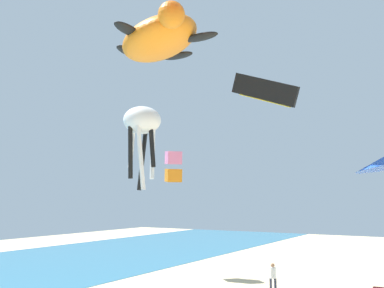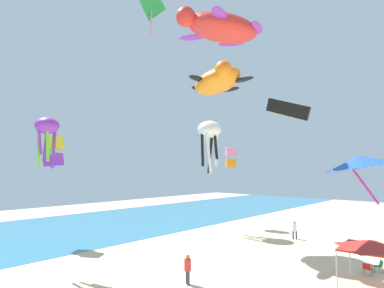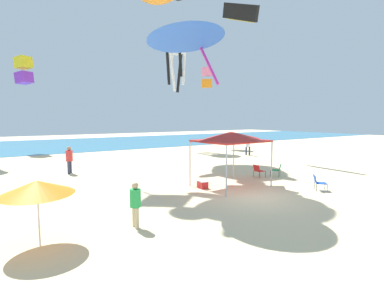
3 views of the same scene
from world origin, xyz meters
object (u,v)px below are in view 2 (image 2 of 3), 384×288
(kite_delta_blue, at_px, (359,162))
(person_watching_sky, at_px, (188,267))
(kite_octopus_purple, at_px, (47,128))
(kite_box_yellow, at_px, (54,152))
(kite_parafoil_black, at_px, (287,109))
(kite_turtle_orange, at_px, (218,81))
(kite_octopus_white, at_px, (209,132))
(person_far_stroller, at_px, (295,229))
(kite_turtle_red, at_px, (221,28))
(folding_chair_right_of_tent, at_px, (379,265))
(folding_chair_left_of_tent, at_px, (367,268))
(kite_box_pink, at_px, (231,157))
(kite_diamond_green, at_px, (151,4))
(canopy_tent, at_px, (368,245))

(kite_delta_blue, bearing_deg, person_watching_sky, -78.22)
(kite_octopus_purple, bearing_deg, kite_box_yellow, -132.60)
(kite_parafoil_black, bearing_deg, kite_delta_blue, -51.92)
(kite_turtle_orange, height_order, kite_octopus_purple, kite_turtle_orange)
(kite_octopus_white, relative_size, kite_octopus_purple, 1.62)
(person_far_stroller, relative_size, person_watching_sky, 0.99)
(kite_parafoil_black, xyz_separation_m, kite_delta_blue, (-12.13, -9.56, -5.95))
(person_far_stroller, height_order, kite_turtle_red, kite_turtle_red)
(person_watching_sky, bearing_deg, folding_chair_right_of_tent, -96.57)
(kite_turtle_red, distance_m, kite_turtle_orange, 7.49)
(folding_chair_left_of_tent, relative_size, kite_delta_blue, 0.20)
(folding_chair_right_of_tent, relative_size, kite_octopus_white, 0.13)
(kite_octopus_white, bearing_deg, kite_box_pink, -90.23)
(person_watching_sky, height_order, kite_box_yellow, kite_box_yellow)
(kite_octopus_purple, bearing_deg, kite_parafoil_black, 138.71)
(folding_chair_left_of_tent, height_order, kite_octopus_white, kite_octopus_white)
(folding_chair_left_of_tent, height_order, kite_diamond_green, kite_diamond_green)
(kite_diamond_green, bearing_deg, folding_chair_right_of_tent, -63.20)
(kite_box_pink, distance_m, kite_parafoil_black, 11.23)
(kite_diamond_green, height_order, kite_turtle_orange, kite_diamond_green)
(kite_octopus_white, bearing_deg, kite_turtle_orange, 132.91)
(canopy_tent, height_order, kite_octopus_white, kite_octopus_white)
(folding_chair_left_of_tent, distance_m, person_watching_sky, 12.60)
(kite_delta_blue, bearing_deg, folding_chair_right_of_tent, 179.02)
(kite_turtle_red, relative_size, kite_box_pink, 2.73)
(kite_octopus_white, xyz_separation_m, kite_delta_blue, (-10.72, -18.94, -4.18))
(kite_turtle_red, relative_size, kite_delta_blue, 1.80)
(person_watching_sky, xyz_separation_m, kite_parafoil_black, (15.48, 0.17, 12.52))
(folding_chair_right_of_tent, distance_m, kite_octopus_white, 21.53)
(kite_turtle_red, xyz_separation_m, kite_box_pink, (14.94, 9.73, -9.39))
(kite_delta_blue, relative_size, kite_box_yellow, 1.32)
(folding_chair_left_of_tent, bearing_deg, kite_box_pink, -28.26)
(canopy_tent, bearing_deg, kite_turtle_orange, 78.25)
(kite_turtle_orange, bearing_deg, folding_chair_right_of_tent, 50.16)
(kite_turtle_orange, bearing_deg, kite_parafoil_black, 96.87)
(canopy_tent, xyz_separation_m, kite_parafoil_black, (8.87, 9.04, 10.88))
(kite_octopus_white, bearing_deg, kite_diamond_green, 105.49)
(folding_chair_right_of_tent, height_order, kite_turtle_red, kite_turtle_red)
(kite_octopus_white, relative_size, kite_box_yellow, 2.05)
(person_far_stroller, height_order, kite_turtle_orange, kite_turtle_orange)
(kite_box_pink, height_order, kite_octopus_purple, kite_octopus_purple)
(folding_chair_left_of_tent, xyz_separation_m, kite_octopus_purple, (-14.67, 18.13, 9.96))
(kite_octopus_purple, bearing_deg, kite_box_pink, 163.94)
(canopy_tent, distance_m, kite_octopus_white, 21.87)
(person_watching_sky, bearing_deg, canopy_tent, -112.15)
(folding_chair_right_of_tent, bearing_deg, canopy_tent, -26.77)
(kite_box_pink, bearing_deg, person_watching_sky, 70.03)
(folding_chair_right_of_tent, xyz_separation_m, kite_turtle_orange, (-1.52, 13.15, 15.72))
(person_watching_sky, distance_m, kite_octopus_purple, 14.63)
(folding_chair_right_of_tent, xyz_separation_m, kite_turtle_red, (-7.04, 8.56, 17.87))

